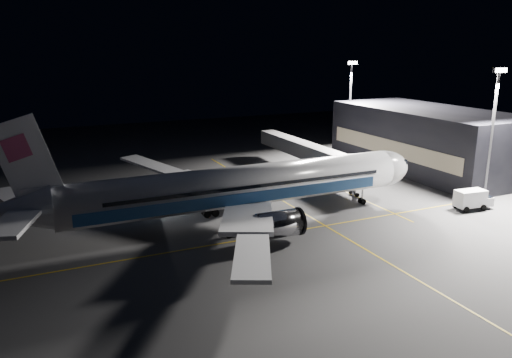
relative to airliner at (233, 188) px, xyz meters
The scene contains 14 objects.
ground 5.27m from the airliner, ahead, with size 200.00×200.00×0.00m, color #4C4C4F.
guide_line_main 12.22m from the airliner, ahead, with size 0.25×80.00×0.01m, color gold.
guide_line_cross 7.99m from the airliner, 79.83° to the right, with size 70.00×0.25×0.01m, color gold.
guide_line_side 25.67m from the airliner, 23.43° to the left, with size 0.25×40.00×0.01m, color gold.
airliner is the anchor object (origin of this frame).
terminal 49.10m from the airliner, 16.57° to the left, with size 18.12×40.00×12.00m.
jet_bridge 29.31m from the airliner, 38.04° to the left, with size 3.60×34.40×6.30m.
floodlight_mast_north 52.56m from the airliner, 37.91° to the left, with size 2.40×0.68×20.70m.
floodlight_mast_south 42.13m from the airliner, ahead, with size 2.40×0.67×20.70m.
service_truck 36.51m from the airliner, 14.39° to the right, with size 6.06×3.04×2.99m.
baggage_tug 15.82m from the airliner, 121.80° to the left, with size 3.02×2.69×1.85m.
safety_cone_a 9.46m from the airliner, 29.48° to the left, with size 0.44×0.44×0.66m, color #D74909.
safety_cone_b 6.68m from the airliner, 119.99° to the left, with size 0.44×0.44×0.66m, color #D74909.
safety_cone_c 9.60m from the airliner, 77.02° to the left, with size 0.39×0.39×0.58m, color #D74909.
Camera 1 is at (-25.46, -60.49, 23.79)m, focal length 35.00 mm.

